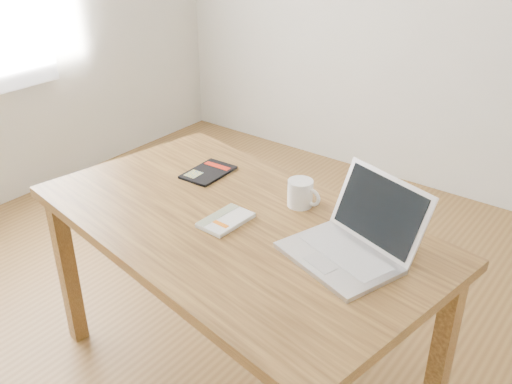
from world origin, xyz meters
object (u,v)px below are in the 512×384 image
Objects in this scene: desk at (235,241)px; laptop at (353,241)px; coffee_mug at (301,193)px; black_guidebook at (208,172)px; white_guidebook at (226,220)px.

desk is 0.46m from laptop.
laptop reaches higher than coffee_mug.
laptop is (0.75, -0.16, 0.04)m from black_guidebook.
black_guidebook is 0.76m from laptop.
coffee_mug is (0.13, 0.23, 0.14)m from desk.
coffee_mug reaches higher than black_guidebook.
desk is 0.10m from white_guidebook.
desk is 0.29m from coffee_mug.
white_guidebook is 0.44× the size of laptop.
laptop reaches higher than white_guidebook.
laptop is 0.34m from coffee_mug.
laptop is at bearing 13.92° from white_guidebook.
white_guidebook is 0.88× the size of black_guidebook.
laptop reaches higher than black_guidebook.
black_guidebook is (-0.32, 0.22, 0.10)m from desk.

